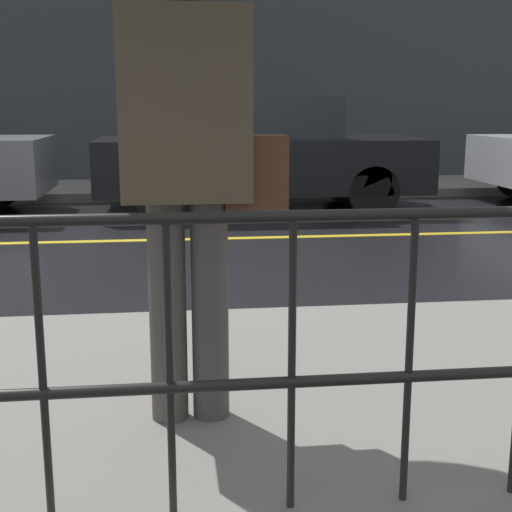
# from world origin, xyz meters

# --- Properties ---
(ground_plane) EXTENTS (80.00, 80.00, 0.00)m
(ground_plane) POSITION_xyz_m (0.00, 0.00, 0.00)
(ground_plane) COLOR black
(sidewalk_near) EXTENTS (28.00, 2.47, 0.13)m
(sidewalk_near) POSITION_xyz_m (0.00, -4.28, 0.06)
(sidewalk_near) COLOR gray
(sidewalk_near) RESTS_ON ground_plane
(sidewalk_far) EXTENTS (28.00, 2.04, 0.13)m
(sidewalk_far) POSITION_xyz_m (0.00, 4.07, 0.06)
(sidewalk_far) COLOR gray
(sidewalk_far) RESTS_ON ground_plane
(lane_marking) EXTENTS (25.20, 0.12, 0.01)m
(lane_marking) POSITION_xyz_m (0.00, 0.00, 0.00)
(lane_marking) COLOR gold
(lane_marking) RESTS_ON ground_plane
(building_storefront) EXTENTS (28.00, 0.30, 4.53)m
(building_storefront) POSITION_xyz_m (0.00, 5.24, 2.27)
(building_storefront) COLOR #383D42
(building_storefront) RESTS_ON ground_plane
(railing_foreground) EXTENTS (12.00, 0.04, 0.94)m
(railing_foreground) POSITION_xyz_m (0.00, -5.27, 0.72)
(railing_foreground) COLOR black
(railing_foreground) RESTS_ON sidewalk_near
(car_black) EXTENTS (4.18, 1.71, 1.46)m
(car_black) POSITION_xyz_m (1.16, 1.98, 0.74)
(car_black) COLOR black
(car_black) RESTS_ON ground_plane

